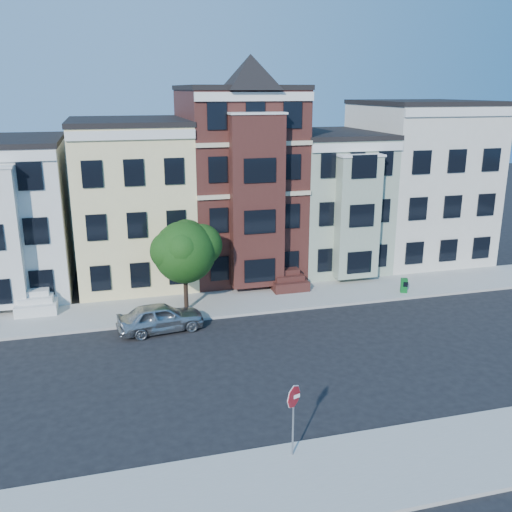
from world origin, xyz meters
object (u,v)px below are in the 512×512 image
object	(u,v)px
street_tree	(185,256)
parked_car	(161,317)
newspaper_box	(404,285)
stop_sign	(293,416)

from	to	relation	value
street_tree	parked_car	world-z (taller)	street_tree
street_tree	parked_car	distance (m)	3.76
parked_car	newspaper_box	xyz separation A→B (m)	(14.87, 1.65, -0.17)
newspaper_box	stop_sign	size ratio (longest dim) A/B	0.30
parked_car	stop_sign	xyz separation A→B (m)	(3.19, -11.85, 0.87)
newspaper_box	stop_sign	bearing A→B (deg)	-107.97
street_tree	parked_car	size ratio (longest dim) A/B	1.42
street_tree	newspaper_box	distance (m)	13.50
newspaper_box	parked_car	bearing A→B (deg)	-150.80
parked_car	newspaper_box	bearing A→B (deg)	-91.13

